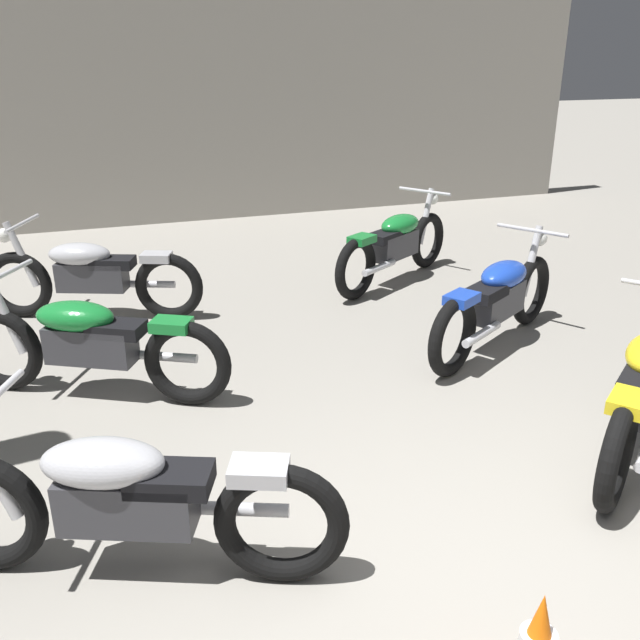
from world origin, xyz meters
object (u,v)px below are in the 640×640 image
(motorcycle_left_row_1, at_px, (89,342))
(motorcycle_right_row_2, at_px, (395,243))
(motorcycle_left_row_0, at_px, (125,498))
(motorcycle_right_row_1, at_px, (497,299))
(motorcycle_left_row_2, at_px, (91,274))

(motorcycle_left_row_1, relative_size, motorcycle_right_row_2, 1.03)
(motorcycle_left_row_0, xyz_separation_m, motorcycle_right_row_1, (3.33, 1.88, 0.00))
(motorcycle_left_row_1, distance_m, motorcycle_right_row_2, 3.83)
(motorcycle_left_row_2, relative_size, motorcycle_right_row_1, 1.07)
(motorcycle_left_row_0, bearing_deg, motorcycle_left_row_2, 90.13)
(motorcycle_left_row_2, height_order, motorcycle_right_row_1, same)
(motorcycle_right_row_1, bearing_deg, motorcycle_right_row_2, 91.19)
(motorcycle_left_row_0, distance_m, motorcycle_left_row_1, 2.08)
(motorcycle_left_row_2, height_order, motorcycle_right_row_2, same)
(motorcycle_left_row_1, xyz_separation_m, motorcycle_left_row_2, (0.08, 1.75, 0.00))
(motorcycle_left_row_2, distance_m, motorcycle_right_row_1, 3.87)
(motorcycle_right_row_1, bearing_deg, motorcycle_left_row_0, -150.59)
(motorcycle_left_row_0, xyz_separation_m, motorcycle_left_row_1, (-0.09, 2.08, 0.00))
(motorcycle_left_row_1, height_order, motorcycle_right_row_2, same)
(motorcycle_left_row_1, bearing_deg, motorcycle_left_row_0, -87.56)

